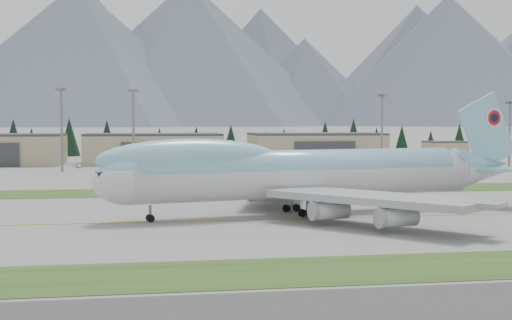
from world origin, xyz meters
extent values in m
plane|color=slate|center=(0.00, 0.00, 0.00)|extent=(7000.00, 7000.00, 0.00)
cube|color=#2F4C1B|center=(0.00, -38.00, 0.00)|extent=(400.00, 14.00, 0.08)
cube|color=#2F4C1B|center=(0.00, 45.00, 0.00)|extent=(400.00, 18.00, 0.08)
cube|color=gold|center=(0.00, 0.00, 0.00)|extent=(400.00, 0.40, 0.02)
cylinder|color=silver|center=(7.04, 5.63, 6.09)|extent=(58.94, 18.74, 6.82)
cylinder|color=#88C7DE|center=(6.02, 5.41, 7.35)|extent=(54.72, 17.37, 6.30)
ellipsoid|color=silver|center=(-21.73, -0.40, 6.09)|extent=(12.09, 8.92, 6.82)
ellipsoid|color=#88C7DE|center=(-21.73, -0.40, 7.35)|extent=(10.13, 7.54, 5.78)
ellipsoid|color=#88C7DE|center=(-12.48, 1.54, 9.34)|extent=(29.55, 11.62, 6.30)
cube|color=#0C1433|center=(-25.32, -1.16, 7.45)|extent=(2.76, 3.13, 1.36)
cone|color=silver|center=(40.95, 12.74, 6.09)|extent=(13.70, 9.13, 6.69)
cone|color=#88C7DE|center=(40.95, 12.74, 7.35)|extent=(12.55, 8.33, 6.09)
cube|color=#88C7DE|center=(41.98, 12.95, 13.23)|extent=(12.57, 3.23, 14.49)
cylinder|color=silver|center=(43.13, 13.62, 15.75)|extent=(3.74, 0.98, 3.78)
cylinder|color=red|center=(43.10, 13.73, 15.75)|extent=(2.71, 0.77, 2.73)
cylinder|color=#0C1433|center=(43.08, 13.83, 15.75)|extent=(1.58, 0.53, 1.57)
cube|color=#88C7DE|center=(41.71, 19.34, 6.72)|extent=(8.76, 12.68, 0.48)
cube|color=#9D9FA5|center=(5.54, 23.01, 4.20)|extent=(18.34, 33.03, 1.05)
cube|color=#9D9FA5|center=(12.65, -10.89, 4.20)|extent=(27.84, 30.57, 1.05)
cylinder|color=silver|center=(1.68, 17.91, 2.20)|extent=(5.88, 3.69, 2.62)
cylinder|color=silver|center=(4.71, 28.52, 2.20)|extent=(5.88, 3.69, 2.62)
cylinder|color=silver|center=(7.07, -7.77, 2.20)|extent=(5.88, 3.69, 2.62)
cylinder|color=silver|center=(14.10, -16.27, 2.20)|extent=(5.88, 3.69, 2.62)
cylinder|color=slate|center=(-18.64, 0.24, 1.26)|extent=(0.55, 0.55, 2.52)
cylinder|color=slate|center=(4.86, 8.39, 1.36)|extent=(0.70, 0.70, 2.73)
cylinder|color=slate|center=(6.15, 2.22, 1.36)|extent=(0.70, 0.70, 2.73)
cylinder|color=slate|center=(9.99, 9.47, 1.36)|extent=(0.70, 0.70, 2.73)
cylinder|color=slate|center=(11.29, 3.30, 1.36)|extent=(0.70, 0.70, 2.73)
cylinder|color=black|center=(-18.56, -0.17, 0.58)|extent=(1.21, 0.60, 1.15)
cylinder|color=black|center=(-18.73, 0.65, 0.58)|extent=(1.21, 0.60, 1.15)
cylinder|color=black|center=(4.86, 8.39, 0.63)|extent=(1.34, 0.77, 1.26)
cylinder|color=black|center=(6.15, 2.22, 0.63)|extent=(1.34, 0.77, 1.26)
cylinder|color=black|center=(9.99, 9.47, 0.63)|extent=(1.34, 0.77, 1.26)
cylinder|color=black|center=(11.29, 3.30, 0.63)|extent=(1.34, 0.77, 1.26)
cube|color=tan|center=(-15.00, 150.00, 5.00)|extent=(48.00, 26.00, 10.00)
cube|color=#343739|center=(-15.00, 150.00, 10.40)|extent=(48.00, 26.00, 0.80)
cube|color=#343739|center=(-15.00, 136.70, 4.00)|extent=(22.08, 0.60, 8.00)
cube|color=tan|center=(45.00, 150.00, 5.00)|extent=(48.00, 26.00, 10.00)
cube|color=#343739|center=(45.00, 150.00, 10.40)|extent=(48.00, 26.00, 0.80)
cube|color=#343739|center=(45.00, 136.70, 4.00)|extent=(22.08, 0.60, 8.00)
cube|color=tan|center=(95.00, 148.00, 3.50)|extent=(14.00, 12.00, 7.00)
cube|color=#343739|center=(95.00, 148.00, 7.30)|extent=(14.00, 12.00, 0.60)
cylinder|color=slate|center=(-42.70, 111.16, 12.10)|extent=(0.70, 0.70, 24.20)
cube|color=slate|center=(-42.70, 111.16, 24.60)|extent=(3.20, 3.20, 0.80)
cylinder|color=slate|center=(-21.64, 112.47, 11.98)|extent=(0.70, 0.70, 23.97)
cube|color=slate|center=(-21.64, 112.47, 24.37)|extent=(3.20, 3.20, 0.80)
cylinder|color=slate|center=(56.68, 110.47, 11.47)|extent=(0.70, 0.70, 22.94)
cube|color=slate|center=(56.68, 110.47, 23.34)|extent=(3.20, 3.20, 0.80)
cylinder|color=slate|center=(98.26, 106.19, 10.36)|extent=(0.70, 0.70, 20.72)
cube|color=slate|center=(98.26, 106.19, 21.12)|extent=(3.20, 3.20, 0.80)
imported|color=white|center=(-39.20, 129.25, 0.00)|extent=(2.43, 3.38, 1.07)
imported|color=gold|center=(12.96, 118.38, 0.00)|extent=(3.61, 1.65, 1.15)
imported|color=silver|center=(64.98, 130.79, 0.00)|extent=(2.74, 4.84, 1.32)
cone|color=black|center=(-73.02, 211.26, 8.10)|extent=(9.07, 9.07, 16.20)
cone|color=black|center=(-65.78, 212.81, 6.14)|extent=(6.88, 6.88, 12.29)
cone|color=black|center=(-49.64, 210.72, 8.29)|extent=(9.28, 9.28, 16.58)
cone|color=black|center=(-33.80, 214.53, 7.89)|extent=(8.84, 8.84, 15.78)
cone|color=black|center=(-23.61, 209.52, 5.27)|extent=(5.90, 5.90, 10.53)
cone|color=black|center=(-10.71, 215.70, 6.08)|extent=(6.81, 6.81, 12.16)
cone|color=black|center=(5.89, 215.60, 6.39)|extent=(7.15, 7.15, 12.78)
cone|color=black|center=(21.50, 214.19, 6.83)|extent=(7.65, 7.65, 13.67)
cone|color=black|center=(38.47, 215.89, 5.41)|extent=(6.06, 6.06, 10.82)
cone|color=black|center=(45.96, 213.02, 5.95)|extent=(6.66, 6.66, 11.90)
cone|color=black|center=(65.18, 212.15, 7.57)|extent=(8.48, 8.48, 15.14)
cone|color=black|center=(77.66, 208.51, 8.21)|extent=(9.19, 9.19, 16.42)
cone|color=black|center=(89.18, 209.64, 6.19)|extent=(6.93, 6.93, 12.38)
cone|color=black|center=(102.32, 211.82, 6.62)|extent=(7.42, 7.42, 13.24)
cone|color=black|center=(117.17, 212.83, 5.40)|extent=(6.05, 6.05, 10.81)
cone|color=black|center=(129.85, 209.01, 7.05)|extent=(7.89, 7.89, 14.09)
cone|color=#495061|center=(-200.00, 2161.34, 219.51)|extent=(999.31, 999.31, 439.02)
cone|color=white|center=(-200.00, 2161.34, 351.22)|extent=(379.74, 379.74, 175.61)
cone|color=#495061|center=(150.00, 2285.08, 241.71)|extent=(1044.13, 1044.13, 483.41)
cone|color=white|center=(150.00, 2285.08, 386.73)|extent=(396.77, 396.77, 193.36)
cone|color=#495061|center=(550.00, 2301.14, 150.00)|extent=(622.07, 622.07, 300.01)
cone|color=white|center=(550.00, 2301.14, 240.00)|extent=(236.39, 236.39, 120.00)
cone|color=#495061|center=(1000.00, 2140.84, 217.59)|extent=(952.14, 952.14, 435.19)
cone|color=white|center=(1000.00, 2140.84, 348.15)|extent=(361.81, 361.81, 174.07)
cone|color=#495061|center=(-200.00, 2900.00, 269.81)|extent=(1079.25, 1079.25, 539.62)
cone|color=white|center=(-200.00, 2900.00, 420.91)|extent=(431.70, 431.70, 237.43)
cone|color=#495061|center=(500.00, 2900.00, 246.69)|extent=(986.74, 986.74, 493.37)
cone|color=white|center=(500.00, 2900.00, 384.83)|extent=(394.70, 394.70, 217.08)
cone|color=#495061|center=(1200.00, 2900.00, 263.16)|extent=(1052.64, 1052.64, 526.32)
cone|color=white|center=(1200.00, 2900.00, 410.53)|extent=(421.06, 421.06, 231.58)
camera|label=1|loc=(-20.40, -107.34, 15.14)|focal=50.00mm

